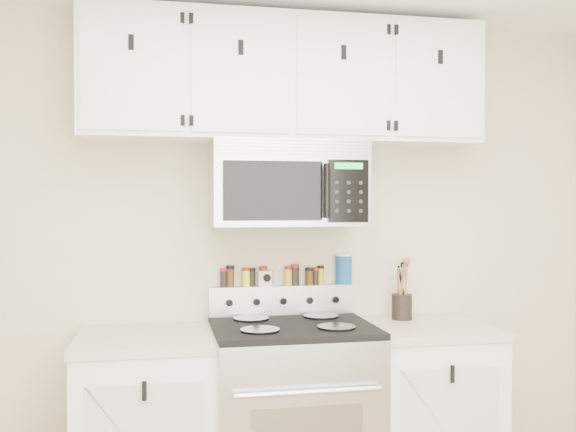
# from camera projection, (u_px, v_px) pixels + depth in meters

# --- Properties ---
(back_wall) EXTENTS (3.50, 0.01, 2.50)m
(back_wall) POSITION_uv_depth(u_px,v_px,m) (280.00, 256.00, 3.40)
(back_wall) COLOR beige
(back_wall) RESTS_ON floor
(range) EXTENTS (0.76, 0.65, 1.10)m
(range) POSITION_uv_depth(u_px,v_px,m) (292.00, 419.00, 3.10)
(range) COLOR #B7B7BA
(range) RESTS_ON floor
(base_cabinet_right) EXTENTS (0.64, 0.62, 0.92)m
(base_cabinet_right) POSITION_uv_depth(u_px,v_px,m) (424.00, 414.00, 3.25)
(base_cabinet_right) COLOR white
(base_cabinet_right) RESTS_ON floor
(microwave) EXTENTS (0.76, 0.44, 0.42)m
(microwave) POSITION_uv_depth(u_px,v_px,m) (287.00, 184.00, 3.20)
(microwave) COLOR #9E9EA3
(microwave) RESTS_ON back_wall
(upper_cabinets) EXTENTS (2.00, 0.35, 0.62)m
(upper_cabinets) POSITION_uv_depth(u_px,v_px,m) (286.00, 80.00, 3.22)
(upper_cabinets) COLOR white
(upper_cabinets) RESTS_ON back_wall
(utensil_crock) EXTENTS (0.11, 0.11, 0.31)m
(utensil_crock) POSITION_uv_depth(u_px,v_px,m) (402.00, 305.00, 3.37)
(utensil_crock) COLOR black
(utensil_crock) RESTS_ON base_cabinet_right
(kitchen_timer) EXTENTS (0.08, 0.08, 0.08)m
(kitchen_timer) POSITION_uv_depth(u_px,v_px,m) (266.00, 278.00, 3.35)
(kitchen_timer) COLOR silver
(kitchen_timer) RESTS_ON range
(salt_canister) EXTENTS (0.09, 0.09, 0.16)m
(salt_canister) POSITION_uv_depth(u_px,v_px,m) (344.00, 269.00, 3.43)
(salt_canister) COLOR #134D84
(salt_canister) RESTS_ON range
(spice_jar_0) EXTENTS (0.04, 0.04, 0.10)m
(spice_jar_0) POSITION_uv_depth(u_px,v_px,m) (224.00, 278.00, 3.31)
(spice_jar_0) COLOR black
(spice_jar_0) RESTS_ON range
(spice_jar_1) EXTENTS (0.04, 0.04, 0.11)m
(spice_jar_1) POSITION_uv_depth(u_px,v_px,m) (230.00, 276.00, 3.31)
(spice_jar_1) COLOR #462A10
(spice_jar_1) RESTS_ON range
(spice_jar_2) EXTENTS (0.04, 0.04, 0.10)m
(spice_jar_2) POSITION_uv_depth(u_px,v_px,m) (246.00, 277.00, 3.33)
(spice_jar_2) COLOR yellow
(spice_jar_2) RESTS_ON range
(spice_jar_3) EXTENTS (0.04, 0.04, 0.10)m
(spice_jar_3) POSITION_uv_depth(u_px,v_px,m) (252.00, 277.00, 3.33)
(spice_jar_3) COLOR black
(spice_jar_3) RESTS_ON range
(spice_jar_4) EXTENTS (0.04, 0.04, 0.10)m
(spice_jar_4) POSITION_uv_depth(u_px,v_px,m) (263.00, 276.00, 3.35)
(spice_jar_4) COLOR #402C0F
(spice_jar_4) RESTS_ON range
(spice_jar_5) EXTENTS (0.04, 0.04, 0.10)m
(spice_jar_5) POSITION_uv_depth(u_px,v_px,m) (288.00, 276.00, 3.37)
(spice_jar_5) COLOR gold
(spice_jar_5) RESTS_ON range
(spice_jar_6) EXTENTS (0.05, 0.05, 0.11)m
(spice_jar_6) POSITION_uv_depth(u_px,v_px,m) (295.00, 275.00, 3.38)
(spice_jar_6) COLOR black
(spice_jar_6) RESTS_ON range
(spice_jar_7) EXTENTS (0.04, 0.04, 0.09)m
(spice_jar_7) POSITION_uv_depth(u_px,v_px,m) (309.00, 276.00, 3.39)
(spice_jar_7) COLOR #41280F
(spice_jar_7) RESTS_ON range
(spice_jar_8) EXTENTS (0.04, 0.04, 0.09)m
(spice_jar_8) POSITION_uv_depth(u_px,v_px,m) (316.00, 276.00, 3.40)
(spice_jar_8) COLOR black
(spice_jar_8) RESTS_ON range
(spice_jar_9) EXTENTS (0.04, 0.04, 0.10)m
(spice_jar_9) POSITION_uv_depth(u_px,v_px,m) (321.00, 275.00, 3.41)
(spice_jar_9) COLOR gold
(spice_jar_9) RESTS_ON range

